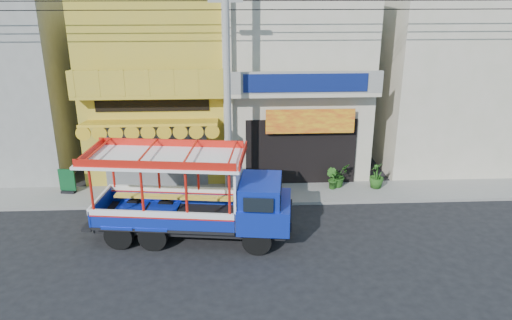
# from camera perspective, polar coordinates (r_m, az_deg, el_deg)

# --- Properties ---
(ground) EXTENTS (90.00, 90.00, 0.00)m
(ground) POSITION_cam_1_polar(r_m,az_deg,el_deg) (16.78, 0.41, -9.71)
(ground) COLOR black
(ground) RESTS_ON ground
(sidewalk) EXTENTS (30.00, 2.00, 0.12)m
(sidewalk) POSITION_cam_1_polar(r_m,az_deg,el_deg) (20.31, -0.22, -3.92)
(sidewalk) COLOR slate
(sidewalk) RESTS_ON ground
(shophouse_left) EXTENTS (6.00, 7.50, 8.24)m
(shophouse_left) POSITION_cam_1_polar(r_m,az_deg,el_deg) (23.09, -10.79, 9.26)
(shophouse_left) COLOR gold
(shophouse_left) RESTS_ON ground
(shophouse_right) EXTENTS (6.00, 6.75, 8.24)m
(shophouse_right) POSITION_cam_1_polar(r_m,az_deg,el_deg) (23.05, 4.36, 9.53)
(shophouse_right) COLOR #B5B094
(shophouse_right) RESTS_ON ground
(party_pilaster) EXTENTS (0.35, 0.30, 8.00)m
(party_pilaster) POSITION_cam_1_polar(r_m,az_deg,el_deg) (19.85, -3.25, 7.49)
(party_pilaster) COLOR #B5B094
(party_pilaster) RESTS_ON ground
(filler_building_left) EXTENTS (6.00, 6.00, 7.60)m
(filler_building_left) POSITION_cam_1_polar(r_m,az_deg,el_deg) (25.12, -26.88, 7.60)
(filler_building_left) COLOR gray
(filler_building_left) RESTS_ON ground
(filler_building_right) EXTENTS (6.00, 6.00, 7.60)m
(filler_building_right) POSITION_cam_1_polar(r_m,az_deg,el_deg) (24.98, 20.66, 8.42)
(filler_building_right) COLOR #B5B094
(filler_building_right) RESTS_ON ground
(utility_pole) EXTENTS (28.00, 0.26, 9.00)m
(utility_pole) POSITION_cam_1_polar(r_m,az_deg,el_deg) (18.12, -2.87, 9.59)
(utility_pole) COLOR gray
(utility_pole) RESTS_ON ground
(songthaew_truck) EXTENTS (6.98, 3.01, 3.15)m
(songthaew_truck) POSITION_cam_1_polar(r_m,az_deg,el_deg) (16.60, -5.84, -4.26)
(songthaew_truck) COLOR black
(songthaew_truck) RESTS_ON ground
(green_sign) EXTENTS (0.66, 0.37, 1.01)m
(green_sign) POSITION_cam_1_polar(r_m,az_deg,el_deg) (21.54, -20.74, -2.46)
(green_sign) COLOR black
(green_sign) RESTS_ON sidewalk
(potted_plant_a) EXTENTS (1.15, 1.15, 0.97)m
(potted_plant_a) POSITION_cam_1_polar(r_m,az_deg,el_deg) (21.01, 9.32, -1.73)
(potted_plant_a) COLOR #214E16
(potted_plant_a) RESTS_ON sidewalk
(potted_plant_b) EXTENTS (0.60, 0.61, 0.86)m
(potted_plant_b) POSITION_cam_1_polar(r_m,az_deg,el_deg) (20.78, 8.67, -2.11)
(potted_plant_b) COLOR #214E16
(potted_plant_b) RESTS_ON sidewalk
(potted_plant_c) EXTENTS (0.85, 0.85, 1.09)m
(potted_plant_c) POSITION_cam_1_polar(r_m,az_deg,el_deg) (21.18, 13.63, -1.69)
(potted_plant_c) COLOR #214E16
(potted_plant_c) RESTS_ON sidewalk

